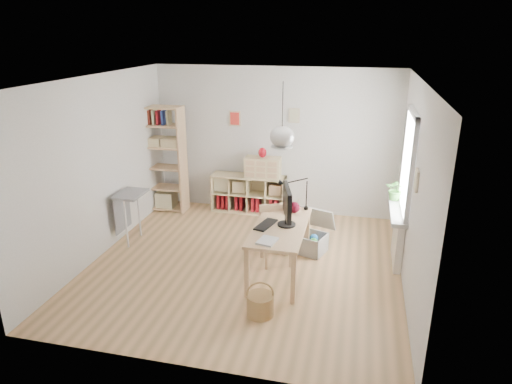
% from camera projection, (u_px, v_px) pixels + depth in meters
% --- Properties ---
extents(ground, '(4.50, 4.50, 0.00)m').
position_uv_depth(ground, '(245.00, 264.00, 6.80)').
color(ground, tan).
rests_on(ground, ground).
extents(room_shell, '(4.50, 4.50, 4.50)m').
position_uv_depth(room_shell, '(282.00, 137.00, 5.87)').
color(room_shell, white).
rests_on(room_shell, ground).
extents(window_unit, '(0.07, 1.16, 1.46)m').
position_uv_depth(window_unit, '(409.00, 163.00, 6.35)').
color(window_unit, white).
rests_on(window_unit, ground).
extents(radiator, '(0.10, 0.80, 0.80)m').
position_uv_depth(radiator, '(398.00, 237.00, 6.74)').
color(radiator, white).
rests_on(radiator, ground).
extents(windowsill, '(0.22, 1.20, 0.06)m').
position_uv_depth(windowsill, '(397.00, 210.00, 6.61)').
color(windowsill, silver).
rests_on(windowsill, radiator).
extents(desk, '(0.70, 1.50, 0.75)m').
position_uv_depth(desk, '(280.00, 232.00, 6.32)').
color(desk, '#E2B782').
rests_on(desk, ground).
extents(cube_shelf, '(1.40, 0.38, 0.72)m').
position_uv_depth(cube_shelf, '(248.00, 196.00, 8.71)').
color(cube_shelf, '#CBB886').
rests_on(cube_shelf, ground).
extents(tall_bookshelf, '(0.80, 0.38, 2.00)m').
position_uv_depth(tall_bookshelf, '(163.00, 155.00, 8.52)').
color(tall_bookshelf, '#E2B782').
rests_on(tall_bookshelf, ground).
extents(side_table, '(0.40, 0.55, 0.85)m').
position_uv_depth(side_table, '(127.00, 203.00, 7.33)').
color(side_table, '#959598').
rests_on(side_table, ground).
extents(chair, '(0.56, 0.56, 0.86)m').
position_uv_depth(chair, '(275.00, 231.00, 6.75)').
color(chair, '#959598').
rests_on(chair, ground).
extents(wicker_basket, '(0.33, 0.33, 0.46)m').
position_uv_depth(wicker_basket, '(260.00, 304.00, 5.55)').
color(wicker_basket, olive).
rests_on(wicker_basket, ground).
extents(storage_chest, '(0.77, 0.82, 0.62)m').
position_uv_depth(storage_chest, '(309.00, 238.00, 7.19)').
color(storage_chest, silver).
rests_on(storage_chest, ground).
extents(monitor, '(0.25, 0.62, 0.55)m').
position_uv_depth(monitor, '(287.00, 204.00, 6.20)').
color(monitor, black).
rests_on(monitor, desk).
extents(keyboard, '(0.27, 0.47, 0.02)m').
position_uv_depth(keyboard, '(266.00, 225.00, 6.30)').
color(keyboard, black).
rests_on(keyboard, desk).
extents(task_lamp, '(0.45, 0.17, 0.48)m').
position_uv_depth(task_lamp, '(291.00, 189.00, 6.73)').
color(task_lamp, black).
rests_on(task_lamp, desk).
extents(yarn_ball, '(0.17, 0.17, 0.17)m').
position_uv_depth(yarn_ball, '(294.00, 208.00, 6.70)').
color(yarn_ball, '#450919').
rests_on(yarn_ball, desk).
extents(paper_tray, '(0.27, 0.31, 0.03)m').
position_uv_depth(paper_tray, '(267.00, 241.00, 5.80)').
color(paper_tray, silver).
rests_on(paper_tray, desk).
extents(drawer_chest, '(0.66, 0.31, 0.37)m').
position_uv_depth(drawer_chest, '(263.00, 167.00, 8.40)').
color(drawer_chest, '#CBB886').
rests_on(drawer_chest, cube_shelf).
extents(red_vase, '(0.15, 0.15, 0.18)m').
position_uv_depth(red_vase, '(262.00, 153.00, 8.31)').
color(red_vase, '#9F0D18').
rests_on(red_vase, drawer_chest).
extents(potted_plant, '(0.34, 0.30, 0.34)m').
position_uv_depth(potted_plant, '(396.00, 190.00, 6.87)').
color(potted_plant, '#37712A').
rests_on(potted_plant, windowsill).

